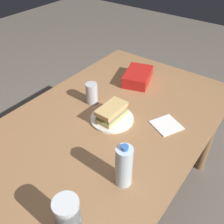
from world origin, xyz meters
name	(u,v)px	position (x,y,z in m)	size (l,w,h in m)	color
ground_plane	(109,201)	(0.00, 0.00, 0.00)	(8.00, 8.00, 0.00)	#70665B
dining_table	(108,134)	(0.00, 0.00, 0.64)	(1.50, 0.94, 0.73)	#9E7047
paper_plate	(112,119)	(-0.03, 0.01, 0.73)	(0.23, 0.23, 0.01)	white
sandwich	(112,112)	(-0.02, 0.01, 0.78)	(0.18, 0.10, 0.08)	#DBB26B
chip_bag	(138,77)	(-0.43, -0.09, 0.76)	(0.23, 0.15, 0.07)	red
water_bottle_tall	(124,166)	(0.26, 0.28, 0.82)	(0.07, 0.07, 0.20)	silver
plastic_cup_stack	(68,219)	(0.54, 0.26, 0.82)	(0.08, 0.08, 0.18)	silver
soda_can_silver	(92,93)	(-0.08, -0.17, 0.79)	(0.07, 0.07, 0.12)	silver
paper_napkin	(166,125)	(-0.15, 0.26, 0.73)	(0.13, 0.13, 0.01)	white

